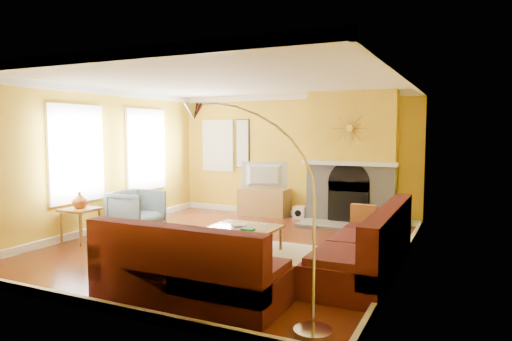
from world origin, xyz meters
The scene contains 27 objects.
floor centered at (0.00, 0.00, -0.01)m, with size 5.50×6.00×0.02m, color maroon.
ceiling centered at (0.00, 0.00, 2.71)m, with size 5.50×6.00×0.02m, color white.
wall_back centered at (0.00, 3.01, 1.35)m, with size 5.50×0.02×2.70m, color gold.
wall_front centered at (0.00, -3.01, 1.35)m, with size 5.50×0.02×2.70m, color gold.
wall_left centered at (-2.76, 0.00, 1.35)m, with size 0.02×6.00×2.70m, color gold.
wall_right centered at (2.76, 0.00, 1.35)m, with size 0.02×6.00×2.70m, color gold.
baseboard centered at (0.00, 0.00, 0.06)m, with size 5.50×6.00×0.12m, color white, non-canonical shape.
crown_molding centered at (0.00, 0.00, 2.64)m, with size 5.50×6.00×0.12m, color white, non-canonical shape.
window_left_near centered at (-2.72, 1.30, 1.50)m, with size 0.06×1.22×1.72m, color white.
window_left_far centered at (-2.72, -0.60, 1.50)m, with size 0.06×1.22×1.72m, color white.
window_back centered at (-1.90, 2.96, 1.55)m, with size 0.82×0.06×1.22m, color white.
wall_art centered at (-1.25, 2.97, 1.60)m, with size 0.34×0.04×1.14m, color white.
fireplace centered at (1.35, 2.80, 1.35)m, with size 1.80×0.40×2.70m, color gray, non-canonical shape.
mantel centered at (1.35, 2.56, 1.25)m, with size 1.92×0.22×0.08m, color white.
hearth centered at (1.35, 2.25, 0.03)m, with size 1.80×0.70×0.06m, color gray.
sunburst centered at (1.35, 2.57, 1.95)m, with size 0.70×0.04×0.70m, color olive, non-canonical shape.
rug centered at (0.35, -0.30, 0.01)m, with size 2.40×1.80×0.02m, color beige.
sectional_sofa centered at (1.20, -0.85, 0.45)m, with size 3.10×3.70×0.90m, color #4E191B, non-canonical shape.
coffee_table centered at (0.40, -0.35, 0.21)m, with size 1.06×1.06×0.42m, color white, non-canonical shape.
media_console centered at (-0.60, 2.75, 0.31)m, with size 1.12×0.50×0.61m, color olive.
tv centered at (-0.60, 2.75, 0.91)m, with size 1.04×0.14×0.60m, color black.
subwoofer centered at (0.25, 2.78, 0.13)m, with size 0.27×0.27×0.27m, color white.
armchair centered at (-2.20, 0.35, 0.38)m, with size 0.82×0.84×0.77m, color slate.
side_table centered at (-2.40, -0.85, 0.29)m, with size 0.54×0.54×0.59m, color olive, non-canonical shape.
vase centered at (-2.40, -0.85, 0.73)m, with size 0.27×0.27×0.28m, color #C95C1E.
book centered at (0.24, -0.24, 0.43)m, with size 0.18×0.24×0.02m, color white.
arc_lamp centered at (1.71, -2.55, 1.08)m, with size 1.38×0.36×2.17m, color silver, non-canonical shape.
Camera 1 is at (3.57, -6.48, 1.90)m, focal length 32.00 mm.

